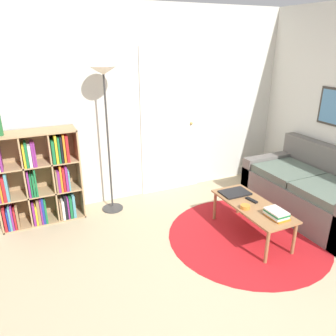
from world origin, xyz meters
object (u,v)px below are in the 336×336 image
at_px(coffee_table, 252,208).
at_px(bowl, 245,207).
at_px(couch, 314,193).
at_px(laptop, 235,193).
at_px(bookshelf, 38,180).
at_px(floor_lamp, 105,90).

height_order(coffee_table, bowl, bowl).
height_order(couch, bowl, couch).
bearing_deg(couch, laptop, 168.15).
xyz_separation_m(couch, coffee_table, (-1.08, -0.10, 0.07)).
xyz_separation_m(bookshelf, couch, (3.24, -1.29, -0.26)).
relative_size(bookshelf, bowl, 10.68).
bearing_deg(coffee_table, laptop, 92.36).
height_order(laptop, bowl, bowl).
bearing_deg(laptop, floor_lamp, 142.62).
bearing_deg(couch, coffee_table, -174.96).
xyz_separation_m(floor_lamp, coffee_table, (1.29, -1.30, -1.23)).
height_order(coffee_table, laptop, laptop).
distance_m(floor_lamp, bowl, 2.12).
xyz_separation_m(bookshelf, floor_lamp, (0.88, -0.08, 1.04)).
height_order(floor_lamp, laptop, floor_lamp).
relative_size(bookshelf, coffee_table, 1.10).
xyz_separation_m(coffee_table, laptop, (-0.01, 0.32, 0.05)).
xyz_separation_m(couch, bowl, (-1.21, -0.13, 0.13)).
distance_m(floor_lamp, coffee_table, 2.21).
relative_size(bookshelf, floor_lamp, 0.62).
bearing_deg(couch, floor_lamp, 153.04).
relative_size(couch, bowl, 15.78).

